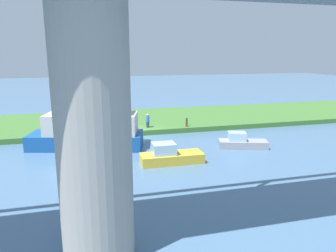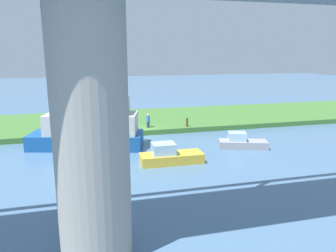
# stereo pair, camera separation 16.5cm
# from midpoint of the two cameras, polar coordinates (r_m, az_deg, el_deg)

# --- Properties ---
(ground_plane) EXTENTS (160.00, 160.00, 0.00)m
(ground_plane) POSITION_cam_midpoint_polar(r_m,az_deg,el_deg) (30.83, -4.71, -1.76)
(ground_plane) COLOR #4C7093
(grassy_bank) EXTENTS (80.00, 12.00, 0.50)m
(grassy_bank) POSITION_cam_midpoint_polar(r_m,az_deg,el_deg) (36.55, -6.33, 0.93)
(grassy_bank) COLOR #427533
(grassy_bank) RESTS_ON ground
(bridge_pylon) EXTENTS (2.78, 2.78, 9.98)m
(bridge_pylon) POSITION_cam_midpoint_polar(r_m,az_deg,el_deg) (12.03, -13.10, -0.85)
(bridge_pylon) COLOR #9E998E
(bridge_pylon) RESTS_ON ground
(person_on_bank) EXTENTS (0.51, 0.51, 1.39)m
(person_on_bank) POSITION_cam_midpoint_polar(r_m,az_deg,el_deg) (31.90, -3.41, 0.97)
(person_on_bank) COLOR #2D334C
(person_on_bank) RESTS_ON grassy_bank
(mooring_post) EXTENTS (0.20, 0.20, 0.87)m
(mooring_post) POSITION_cam_midpoint_polar(r_m,az_deg,el_deg) (32.34, 3.54, 0.66)
(mooring_post) COLOR brown
(mooring_post) RESTS_ON grassy_bank
(motorboat_white) EXTENTS (9.75, 5.38, 4.74)m
(motorboat_white) POSITION_cam_midpoint_polar(r_m,az_deg,el_deg) (27.42, -13.53, -0.16)
(motorboat_white) COLOR #195199
(motorboat_white) RESTS_ON ground
(riverboat_paddlewheel) EXTENTS (4.22, 2.55, 1.32)m
(riverboat_paddlewheel) POSITION_cam_midpoint_polar(r_m,az_deg,el_deg) (27.55, 13.07, -2.83)
(riverboat_paddlewheel) COLOR #99999E
(riverboat_paddlewheel) RESTS_ON ground
(skiff_small) EXTENTS (4.53, 1.65, 1.51)m
(skiff_small) POSITION_cam_midpoint_polar(r_m,az_deg,el_deg) (23.18, 0.49, -5.30)
(skiff_small) COLOR gold
(skiff_small) RESTS_ON ground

